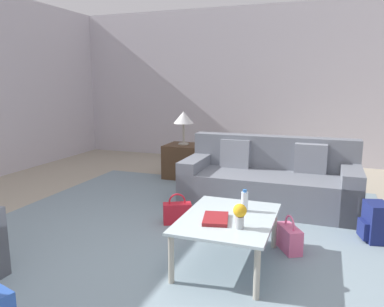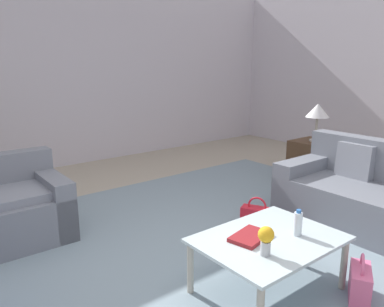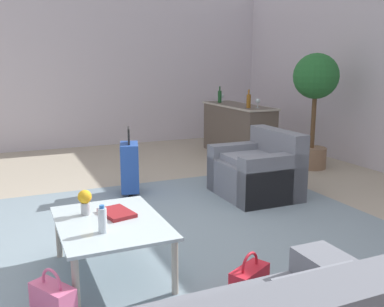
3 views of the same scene
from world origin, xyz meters
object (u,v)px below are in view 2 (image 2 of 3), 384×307
Objects in this scene: coffee_table_book at (250,237)px; table_lamp at (318,112)px; coffee_table at (269,244)px; flower_vase at (266,238)px; side_table at (314,160)px; handbag_pink at (360,283)px; water_bottle at (298,223)px; armchair at (10,210)px; handbag_red at (257,218)px.

coffee_table_book is 3.29m from table_lamp.
flower_vase is (-0.22, -0.15, 0.17)m from coffee_table.
table_lamp is at bearing 0.00° from side_table.
flower_vase is at bearing -151.35° from side_table.
flower_vase is 0.87m from handbag_pink.
water_bottle reaches higher than side_table.
coffee_table_book is (-0.32, 0.18, -0.08)m from water_bottle.
flower_vase is 0.35× the size of side_table.
coffee_table_book reaches higher than handbag_pink.
table_lamp is (2.80, 1.50, 0.62)m from coffee_table.
armchair is at bearing 170.78° from side_table.
handbag_pink is (-2.34, -1.99, -0.88)m from table_lamp.
table_lamp is (4.10, -0.67, 0.71)m from armchair.
handbag_red is at bearing -160.89° from table_lamp.
water_bottle is 0.66× the size of coffee_table_book.
armchair is at bearing 115.00° from flower_vase.
handbag_pink is (0.46, -0.49, -0.26)m from coffee_table.
water_bottle reaches higher than coffee_table.
side_table is 1.05× the size of table_lamp.
coffee_table_book is 0.88m from handbag_pink.
coffee_table is 3.37× the size of coffee_table_book.
handbag_pink is at bearing -56.49° from armchair.
side_table reaches higher than coffee_table_book.
armchair is 4.21m from table_lamp.
side_table is at bearing 19.11° from handbag_red.
coffee_table is 5.15× the size of water_bottle.
handbag_red is 1.00× the size of handbag_pink.
flower_vase is at bearing -126.03° from coffee_table_book.
side_table reaches higher than handbag_pink.
coffee_table_book is 0.53× the size of side_table.
coffee_table_book is 0.87× the size of handbag_red.
coffee_table_book is at bearing 66.50° from flower_vase.
handbag_red is at bearing -160.89° from side_table.
coffee_table_book is (-0.12, 0.08, 0.07)m from coffee_table.
armchair is 1.71× the size of side_table.
handbag_red is 1.32m from handbag_pink.
handbag_red is (-2.04, -0.71, -0.15)m from side_table.
handbag_pink is at bearing -26.60° from flower_vase.
coffee_table is 3.18m from side_table.
table_lamp is at bearing 13.40° from coffee_table_book.
flower_vase is 0.37× the size of table_lamp.
coffee_table is (1.30, -2.17, 0.10)m from armchair.
coffee_table is 3.24m from table_lamp.
handbag_red and handbag_pink have the same top height.
table_lamp is (2.92, 1.42, 0.55)m from coffee_table_book.
handbag_pink is (-0.30, -1.28, 0.00)m from handbag_red.
side_table is at bearing 180.00° from table_lamp.
coffee_table_book is 1.52× the size of flower_vase.
coffee_table is at bearing -46.22° from coffee_table_book.
coffee_table_book is (1.18, -2.09, 0.16)m from armchair.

